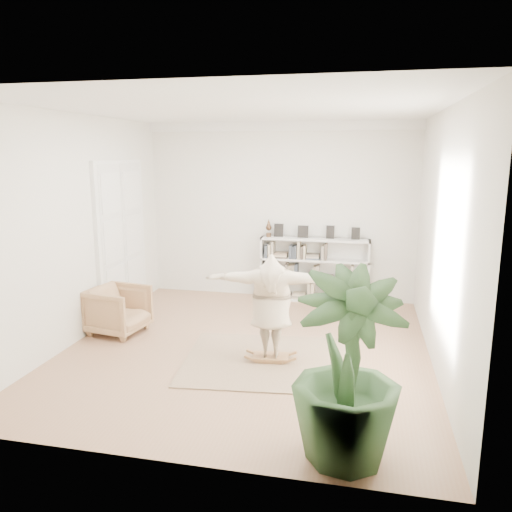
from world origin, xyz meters
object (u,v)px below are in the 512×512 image
(bookshelf, at_px, (314,270))
(person, at_px, (271,303))
(houseplant, at_px, (347,368))
(rocker_board, at_px, (271,357))
(armchair, at_px, (118,310))

(bookshelf, distance_m, person, 3.24)
(houseplant, bearing_deg, rocker_board, 118.12)
(bookshelf, bearing_deg, rocker_board, -95.13)
(houseplant, bearing_deg, person, 118.12)
(rocker_board, bearing_deg, person, 140.28)
(armchair, bearing_deg, houseplant, -117.02)
(person, bearing_deg, houseplant, 112.10)
(bookshelf, distance_m, armchair, 3.98)
(armchair, bearing_deg, person, -94.50)
(rocker_board, xyz_separation_m, person, (-0.00, 0.00, 0.82))
(bookshelf, distance_m, houseplant, 5.45)
(rocker_board, distance_m, houseplant, 2.59)
(bookshelf, bearing_deg, person, -95.13)
(armchair, xyz_separation_m, person, (2.73, -0.64, 0.49))
(bookshelf, xyz_separation_m, person, (-0.29, -3.22, 0.25))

